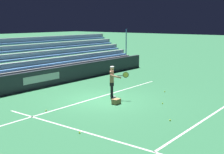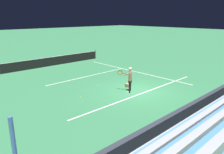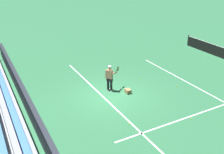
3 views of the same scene
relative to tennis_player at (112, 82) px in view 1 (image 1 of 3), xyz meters
name	(u,v)px [view 1 (image 1 of 3)]	position (x,y,z in m)	size (l,w,h in m)	color
ground_plane	(102,100)	(0.57, -0.24, -0.89)	(160.00, 160.00, 0.00)	#337A4C
court_baseline_white	(95,98)	(0.57, -0.74, -0.89)	(12.00, 0.10, 0.01)	white
court_sideline_white	(116,141)	(4.68, 3.76, -0.89)	(0.10, 12.00, 0.01)	white
court_service_line_white	(204,120)	(0.57, 5.26, -0.89)	(8.22, 0.10, 0.01)	white
back_wall_sponsor_board	(40,79)	(0.58, -5.13, -0.34)	(21.93, 0.25, 1.10)	#2D333D
bleacher_stand	(18,72)	(0.57, -7.36, -0.13)	(20.83, 3.20, 3.40)	#9EA3A8
tennis_player	(112,82)	(0.00, 0.00, 0.00)	(0.64, 1.05, 1.71)	black
ball_box_cardboard	(116,101)	(0.80, 0.86, -0.76)	(0.40, 0.30, 0.26)	#A87F51
tennis_ball_midcourt	(165,92)	(-3.02, 1.50, -0.86)	(0.07, 0.07, 0.07)	#CCE533
tennis_ball_by_box	(170,120)	(1.57, 4.21, -0.86)	(0.07, 0.07, 0.07)	#CCE533
tennis_ball_far_right	(80,133)	(4.90, 2.27, -0.86)	(0.07, 0.07, 0.07)	#CCE533
tennis_ball_stray_back	(163,103)	(-0.63, 2.66, -0.86)	(0.07, 0.07, 0.07)	#CCE533
tennis_ball_on_baseline	(46,111)	(3.76, -0.91, -0.86)	(0.07, 0.07, 0.07)	#CCE533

